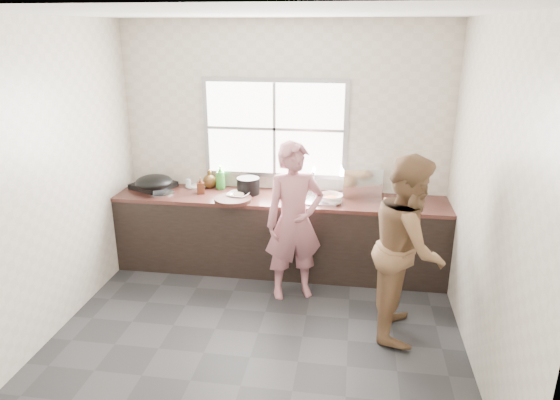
# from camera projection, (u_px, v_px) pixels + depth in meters

# --- Properties ---
(floor) EXTENTS (3.60, 3.20, 0.01)m
(floor) POSITION_uv_depth(u_px,v_px,m) (258.00, 333.00, 4.49)
(floor) COLOR #272729
(floor) RESTS_ON ground
(ceiling) EXTENTS (3.60, 3.20, 0.01)m
(ceiling) POSITION_uv_depth(u_px,v_px,m) (253.00, 12.00, 3.61)
(ceiling) COLOR silver
(ceiling) RESTS_ON wall_back
(wall_back) EXTENTS (3.60, 0.01, 2.70)m
(wall_back) POSITION_uv_depth(u_px,v_px,m) (284.00, 146.00, 5.55)
(wall_back) COLOR beige
(wall_back) RESTS_ON ground
(wall_left) EXTENTS (0.01, 3.20, 2.70)m
(wall_left) POSITION_uv_depth(u_px,v_px,m) (51.00, 181.00, 4.30)
(wall_left) COLOR beige
(wall_left) RESTS_ON ground
(wall_right) EXTENTS (0.01, 3.20, 2.70)m
(wall_right) POSITION_uv_depth(u_px,v_px,m) (489.00, 201.00, 3.79)
(wall_right) COLOR silver
(wall_right) RESTS_ON ground
(wall_front) EXTENTS (3.60, 0.01, 2.70)m
(wall_front) POSITION_uv_depth(u_px,v_px,m) (195.00, 286.00, 2.55)
(wall_front) COLOR silver
(wall_front) RESTS_ON ground
(cabinet) EXTENTS (3.60, 0.62, 0.82)m
(cabinet) POSITION_uv_depth(u_px,v_px,m) (280.00, 235.00, 5.56)
(cabinet) COLOR black
(cabinet) RESTS_ON floor
(countertop) EXTENTS (3.60, 0.64, 0.04)m
(countertop) POSITION_uv_depth(u_px,v_px,m) (280.00, 199.00, 5.42)
(countertop) COLOR #3C1E18
(countertop) RESTS_ON cabinet
(sink) EXTENTS (0.55, 0.45, 0.02)m
(sink) POSITION_uv_depth(u_px,v_px,m) (312.00, 198.00, 5.36)
(sink) COLOR silver
(sink) RESTS_ON countertop
(faucet) EXTENTS (0.02, 0.02, 0.30)m
(faucet) POSITION_uv_depth(u_px,v_px,m) (314.00, 180.00, 5.50)
(faucet) COLOR silver
(faucet) RESTS_ON countertop
(window_frame) EXTENTS (1.60, 0.05, 1.10)m
(window_frame) POSITION_uv_depth(u_px,v_px,m) (275.00, 129.00, 5.48)
(window_frame) COLOR #9EA0A5
(window_frame) RESTS_ON wall_back
(window_glazing) EXTENTS (1.50, 0.01, 1.00)m
(window_glazing) POSITION_uv_depth(u_px,v_px,m) (274.00, 129.00, 5.46)
(window_glazing) COLOR white
(window_glazing) RESTS_ON window_frame
(woman) EXTENTS (0.64, 0.53, 1.49)m
(woman) POSITION_uv_depth(u_px,v_px,m) (294.00, 227.00, 4.90)
(woman) COLOR #B06A73
(woman) RESTS_ON floor
(person_side) EXTENTS (0.68, 0.84, 1.63)m
(person_side) POSITION_uv_depth(u_px,v_px,m) (408.00, 247.00, 4.29)
(person_side) COLOR brown
(person_side) RESTS_ON floor
(cutting_board) EXTENTS (0.45, 0.45, 0.04)m
(cutting_board) POSITION_uv_depth(u_px,v_px,m) (233.00, 199.00, 5.28)
(cutting_board) COLOR black
(cutting_board) RESTS_ON countertop
(cleaver) EXTENTS (0.20, 0.13, 0.01)m
(cleaver) POSITION_uv_depth(u_px,v_px,m) (239.00, 194.00, 5.38)
(cleaver) COLOR silver
(cleaver) RESTS_ON cutting_board
(bowl_mince) EXTENTS (0.28, 0.28, 0.06)m
(bowl_mince) POSITION_uv_depth(u_px,v_px,m) (238.00, 195.00, 5.38)
(bowl_mince) COLOR silver
(bowl_mince) RESTS_ON countertop
(bowl_crabs) EXTENTS (0.22, 0.22, 0.07)m
(bowl_crabs) POSITION_uv_depth(u_px,v_px,m) (331.00, 199.00, 5.25)
(bowl_crabs) COLOR silver
(bowl_crabs) RESTS_ON countertop
(bowl_held) EXTENTS (0.24, 0.24, 0.06)m
(bowl_held) POSITION_uv_depth(u_px,v_px,m) (334.00, 202.00, 5.18)
(bowl_held) COLOR white
(bowl_held) RESTS_ON countertop
(black_pot) EXTENTS (0.30, 0.30, 0.18)m
(black_pot) POSITION_uv_depth(u_px,v_px,m) (248.00, 186.00, 5.50)
(black_pot) COLOR black
(black_pot) RESTS_ON countertop
(plate_food) EXTENTS (0.24, 0.24, 0.02)m
(plate_food) POSITION_uv_depth(u_px,v_px,m) (199.00, 186.00, 5.76)
(plate_food) COLOR silver
(plate_food) RESTS_ON countertop
(bottle_green) EXTENTS (0.14, 0.14, 0.28)m
(bottle_green) POSITION_uv_depth(u_px,v_px,m) (220.00, 177.00, 5.64)
(bottle_green) COLOR #2E8D2E
(bottle_green) RESTS_ON countertop
(bottle_brown_tall) EXTENTS (0.09, 0.10, 0.17)m
(bottle_brown_tall) POSITION_uv_depth(u_px,v_px,m) (201.00, 186.00, 5.51)
(bottle_brown_tall) COLOR #4C2313
(bottle_brown_tall) RESTS_ON countertop
(bottle_brown_short) EXTENTS (0.16, 0.16, 0.19)m
(bottle_brown_short) POSITION_uv_depth(u_px,v_px,m) (210.00, 179.00, 5.72)
(bottle_brown_short) COLOR #452D11
(bottle_brown_short) RESTS_ON countertop
(glass_jar) EXTENTS (0.07, 0.07, 0.09)m
(glass_jar) POSITION_uv_depth(u_px,v_px,m) (188.00, 183.00, 5.74)
(glass_jar) COLOR silver
(glass_jar) RESTS_ON countertop
(burner) EXTENTS (0.53, 0.53, 0.06)m
(burner) POSITION_uv_depth(u_px,v_px,m) (153.00, 185.00, 5.72)
(burner) COLOR black
(burner) RESTS_ON countertop
(wok) EXTENTS (0.52, 0.52, 0.15)m
(wok) POSITION_uv_depth(u_px,v_px,m) (154.00, 182.00, 5.47)
(wok) COLOR black
(wok) RESTS_ON burner
(dish_rack) EXTENTS (0.48, 0.38, 0.32)m
(dish_rack) POSITION_uv_depth(u_px,v_px,m) (360.00, 180.00, 5.45)
(dish_rack) COLOR white
(dish_rack) RESTS_ON countertop
(pot_lid_left) EXTENTS (0.32, 0.32, 0.01)m
(pot_lid_left) POSITION_uv_depth(u_px,v_px,m) (162.00, 193.00, 5.53)
(pot_lid_left) COLOR #A7A9AE
(pot_lid_left) RESTS_ON countertop
(pot_lid_right) EXTENTS (0.32, 0.32, 0.01)m
(pot_lid_right) POSITION_uv_depth(u_px,v_px,m) (197.00, 186.00, 5.77)
(pot_lid_right) COLOR silver
(pot_lid_right) RESTS_ON countertop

